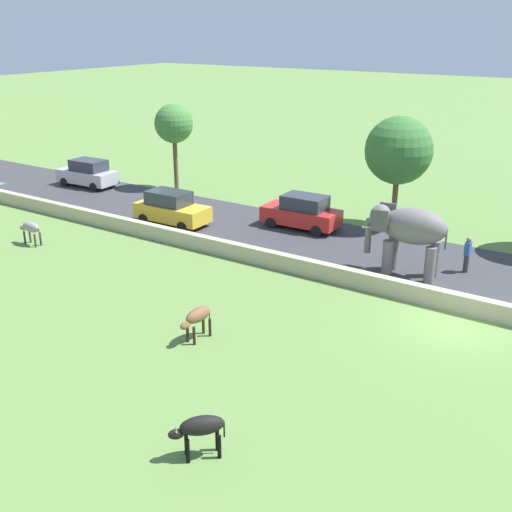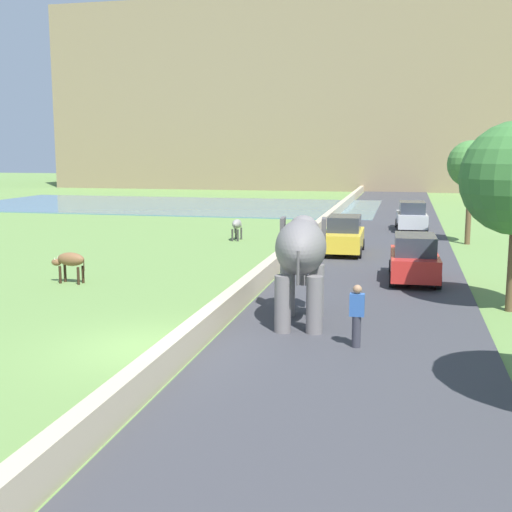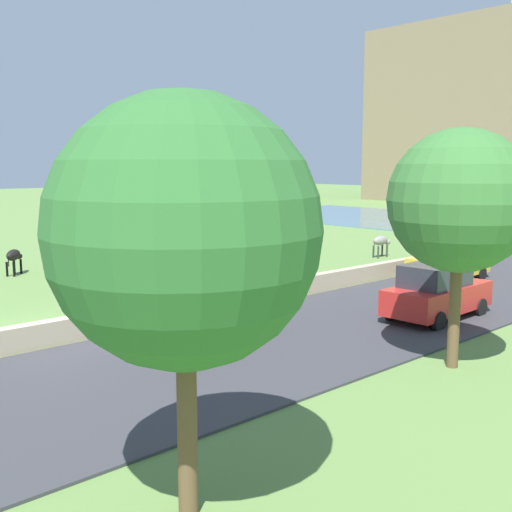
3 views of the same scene
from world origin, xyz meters
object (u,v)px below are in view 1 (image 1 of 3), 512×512
object	(u,v)px
car_yellow	(171,208)
car_red	(302,212)
elephant	(408,230)
car_silver	(88,173)
person_beside_elephant	(467,254)
cow_grey	(30,228)
cow_black	(200,428)
cow_brown	(197,317)

from	to	relation	value
car_yellow	car_red	size ratio (longest dim) A/B	1.00
elephant	car_silver	xyz separation A→B (m)	(3.18, 22.63, -1.14)
person_beside_elephant	car_silver	bearing A→B (deg)	86.62
car_silver	cow_grey	bearing A→B (deg)	-146.04
car_yellow	elephant	bearing A→B (deg)	-90.10
cow_black	cow_brown	xyz separation A→B (m)	(4.69, 3.82, 0.00)
car_red	cow_brown	bearing A→B (deg)	-166.47
cow_grey	cow_brown	xyz separation A→B (m)	(-3.09, -12.61, 0.00)
car_red	car_silver	world-z (taller)	same
car_yellow	car_silver	distance (m)	10.29
cow_brown	elephant	bearing A→B (deg)	-22.35
car_yellow	person_beside_elephant	bearing A→B (deg)	-83.51
cow_black	person_beside_elephant	bearing A→B (deg)	-7.40
car_silver	cow_brown	world-z (taller)	car_silver
cow_grey	cow_black	world-z (taller)	same
cow_grey	cow_black	xyz separation A→B (m)	(-7.78, -16.43, 0.00)
elephant	cow_brown	xyz separation A→B (m)	(-9.19, 3.78, -1.20)
person_beside_elephant	car_silver	world-z (taller)	car_silver
elephant	cow_grey	bearing A→B (deg)	110.40
person_beside_elephant	car_silver	xyz separation A→B (m)	(1.46, 24.70, 0.03)
car_yellow	cow_brown	xyz separation A→B (m)	(-9.21, -9.06, -0.06)
cow_brown	car_yellow	bearing A→B (deg)	44.53
car_red	cow_black	size ratio (longest dim) A/B	3.29
car_silver	cow_grey	size ratio (longest dim) A/B	2.93
car_red	car_silver	distance (m)	15.88
person_beside_elephant	cow_brown	world-z (taller)	person_beside_elephant
person_beside_elephant	cow_grey	world-z (taller)	person_beside_elephant
car_yellow	car_silver	world-z (taller)	same
cow_brown	person_beside_elephant	bearing A→B (deg)	-28.18
person_beside_elephant	car_yellow	distance (m)	15.00
car_yellow	cow_brown	bearing A→B (deg)	-135.47
car_silver	cow_black	bearing A→B (deg)	-126.95
person_beside_elephant	cow_grey	size ratio (longest dim) A/B	1.17
person_beside_elephant	car_red	world-z (taller)	car_red
car_silver	cow_brown	xyz separation A→B (m)	(-12.36, -18.85, -0.06)
car_silver	cow_black	size ratio (longest dim) A/B	3.31
cow_black	cow_brown	world-z (taller)	same
car_red	car_yellow	bearing A→B (deg)	117.39
car_red	cow_black	world-z (taller)	car_red
person_beside_elephant	cow_black	bearing A→B (deg)	172.60
elephant	car_red	world-z (taller)	elephant
car_red	cow_grey	distance (m)	13.37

